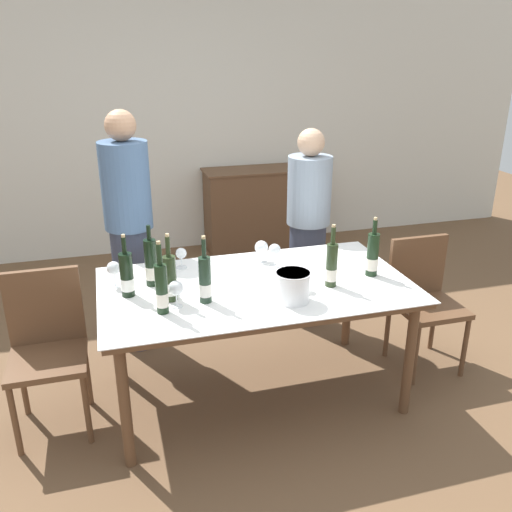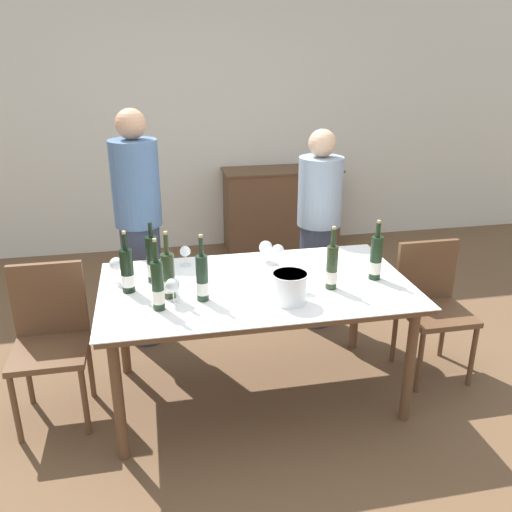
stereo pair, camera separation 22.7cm
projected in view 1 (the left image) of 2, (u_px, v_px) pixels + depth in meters
name	position (u px, v px, depth m)	size (l,w,h in m)	color
ground_plane	(256.00, 393.00, 3.49)	(12.00, 12.00, 0.00)	brown
back_wall	(179.00, 117.00, 5.57)	(8.00, 0.10, 2.80)	silver
sideboard_cabinet	(262.00, 209.00, 5.87)	(1.24, 0.46, 0.88)	brown
dining_table	(256.00, 294.00, 3.24)	(1.83, 1.04, 0.77)	brown
ice_bucket	(293.00, 286.00, 2.97)	(0.20, 0.20, 0.17)	white
wine_bottle_0	(162.00, 289.00, 2.83)	(0.07, 0.07, 0.40)	black
wine_bottle_1	(205.00, 281.00, 2.95)	(0.07, 0.07, 0.38)	#1E3323
wine_bottle_2	(332.00, 266.00, 3.15)	(0.07, 0.07, 0.38)	#28381E
wine_bottle_3	(127.00, 276.00, 3.02)	(0.08, 0.08, 0.37)	black
wine_bottle_4	(372.00, 256.00, 3.30)	(0.07, 0.07, 0.37)	black
wine_bottle_5	(151.00, 264.00, 3.16)	(0.07, 0.07, 0.37)	black
wine_bottle_6	(170.00, 279.00, 2.97)	(0.08, 0.08, 0.39)	#28381E
wine_glass_0	(176.00, 289.00, 2.90)	(0.08, 0.08, 0.15)	white
wine_glass_1	(300.00, 273.00, 3.11)	(0.07, 0.07, 0.15)	white
wine_glass_2	(261.00, 248.00, 3.52)	(0.09, 0.09, 0.14)	white
wine_glass_3	(181.00, 254.00, 3.42)	(0.07, 0.07, 0.13)	white
wine_glass_4	(114.00, 269.00, 3.15)	(0.08, 0.08, 0.16)	white
wine_glass_5	(275.00, 251.00, 3.43)	(0.08, 0.08, 0.15)	white
chair_left_end	(47.00, 340.00, 3.07)	(0.42, 0.42, 0.93)	brown
chair_right_end	(423.00, 293.00, 3.69)	(0.42, 0.42, 0.89)	brown
person_host	(130.00, 234.00, 3.78)	(0.33, 0.33, 1.71)	#383F56
person_guest_left	(308.00, 230.00, 4.16)	(0.33, 0.33, 1.54)	#383F56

